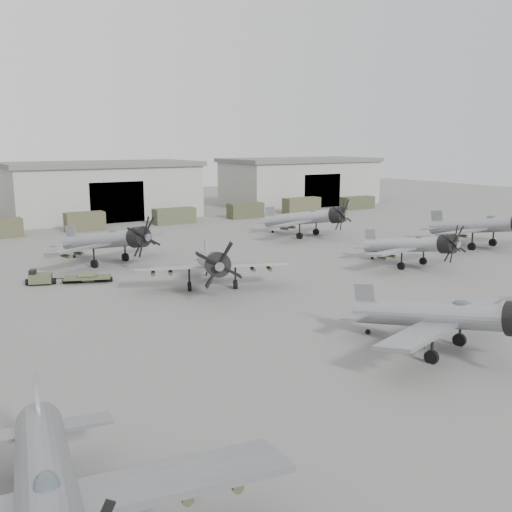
{
  "coord_description": "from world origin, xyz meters",
  "views": [
    {
      "loc": [
        -26.64,
        -26.35,
        11.74
      ],
      "look_at": [
        -2.41,
        12.71,
        2.5
      ],
      "focal_mm": 40.0,
      "sensor_mm": 36.0,
      "label": 1
    }
  ],
  "objects_px": {
    "aircraft_near_0": "(48,503)",
    "aircraft_mid_1": "(212,263)",
    "aircraft_near_1": "(451,317)",
    "aircraft_far_0": "(110,240)",
    "aircraft_far_1": "(309,218)",
    "tug_trailer": "(59,278)",
    "aircraft_mid_3": "(485,226)",
    "aircraft_mid_2": "(415,245)"
  },
  "relations": [
    {
      "from": "aircraft_near_0",
      "to": "aircraft_mid_1",
      "type": "distance_m",
      "value": 31.26
    },
    {
      "from": "aircraft_near_1",
      "to": "aircraft_far_0",
      "type": "distance_m",
      "value": 34.59
    },
    {
      "from": "aircraft_far_1",
      "to": "aircraft_near_0",
      "type": "bearing_deg",
      "value": -155.45
    },
    {
      "from": "aircraft_near_0",
      "to": "aircraft_far_1",
      "type": "bearing_deg",
      "value": 55.17
    },
    {
      "from": "aircraft_near_1",
      "to": "aircraft_far_0",
      "type": "height_order",
      "value": "aircraft_far_0"
    },
    {
      "from": "aircraft_mid_1",
      "to": "aircraft_far_1",
      "type": "distance_m",
      "value": 28.02
    },
    {
      "from": "aircraft_near_1",
      "to": "tug_trailer",
      "type": "xyz_separation_m",
      "value": [
        -14.72,
        28.23,
        -1.72
      ]
    },
    {
      "from": "aircraft_mid_3",
      "to": "aircraft_far_0",
      "type": "height_order",
      "value": "aircraft_mid_3"
    },
    {
      "from": "aircraft_mid_2",
      "to": "aircraft_far_0",
      "type": "height_order",
      "value": "aircraft_far_0"
    },
    {
      "from": "aircraft_near_0",
      "to": "aircraft_mid_2",
      "type": "relative_size",
      "value": 1.18
    },
    {
      "from": "aircraft_near_1",
      "to": "aircraft_mid_2",
      "type": "distance_m",
      "value": 23.15
    },
    {
      "from": "aircraft_mid_3",
      "to": "aircraft_far_1",
      "type": "distance_m",
      "value": 20.43
    },
    {
      "from": "aircraft_mid_1",
      "to": "aircraft_far_0",
      "type": "bearing_deg",
      "value": 126.73
    },
    {
      "from": "aircraft_near_0",
      "to": "aircraft_mid_3",
      "type": "distance_m",
      "value": 58.53
    },
    {
      "from": "aircraft_mid_1",
      "to": "aircraft_far_0",
      "type": "distance_m",
      "value": 14.48
    },
    {
      "from": "aircraft_mid_3",
      "to": "aircraft_far_0",
      "type": "distance_m",
      "value": 40.61
    },
    {
      "from": "aircraft_near_0",
      "to": "tug_trailer",
      "type": "height_order",
      "value": "aircraft_near_0"
    },
    {
      "from": "aircraft_near_1",
      "to": "aircraft_mid_3",
      "type": "relative_size",
      "value": 0.87
    },
    {
      "from": "aircraft_near_1",
      "to": "aircraft_mid_3",
      "type": "xyz_separation_m",
      "value": [
        29.75,
        19.92,
        0.33
      ]
    },
    {
      "from": "aircraft_near_1",
      "to": "tug_trailer",
      "type": "bearing_deg",
      "value": 101.39
    },
    {
      "from": "aircraft_mid_3",
      "to": "tug_trailer",
      "type": "xyz_separation_m",
      "value": [
        -44.47,
        8.3,
        -2.05
      ]
    },
    {
      "from": "aircraft_near_0",
      "to": "aircraft_near_1",
      "type": "xyz_separation_m",
      "value": [
        22.76,
        5.92,
        -0.28
      ]
    },
    {
      "from": "aircraft_near_1",
      "to": "aircraft_far_1",
      "type": "relative_size",
      "value": 0.94
    },
    {
      "from": "aircraft_mid_1",
      "to": "aircraft_mid_2",
      "type": "relative_size",
      "value": 1.04
    },
    {
      "from": "aircraft_near_1",
      "to": "aircraft_mid_1",
      "type": "distance_m",
      "value": 20.12
    },
    {
      "from": "aircraft_mid_2",
      "to": "tug_trailer",
      "type": "relative_size",
      "value": 1.78
    },
    {
      "from": "aircraft_far_0",
      "to": "aircraft_far_1",
      "type": "bearing_deg",
      "value": -17.91
    },
    {
      "from": "aircraft_near_1",
      "to": "aircraft_mid_2",
      "type": "xyz_separation_m",
      "value": [
        15.59,
        17.11,
        -0.1
      ]
    },
    {
      "from": "aircraft_far_0",
      "to": "aircraft_near_0",
      "type": "bearing_deg",
      "value": -134.09
    },
    {
      "from": "aircraft_far_0",
      "to": "tug_trailer",
      "type": "bearing_deg",
      "value": -163.76
    },
    {
      "from": "aircraft_mid_2",
      "to": "aircraft_mid_3",
      "type": "height_order",
      "value": "aircraft_mid_3"
    },
    {
      "from": "aircraft_mid_2",
      "to": "aircraft_far_1",
      "type": "height_order",
      "value": "aircraft_far_1"
    },
    {
      "from": "aircraft_near_0",
      "to": "aircraft_mid_3",
      "type": "xyz_separation_m",
      "value": [
        52.51,
        25.84,
        0.05
      ]
    },
    {
      "from": "aircraft_near_1",
      "to": "tug_trailer",
      "type": "relative_size",
      "value": 1.86
    },
    {
      "from": "aircraft_mid_1",
      "to": "aircraft_mid_2",
      "type": "bearing_deg",
      "value": 14.4
    },
    {
      "from": "aircraft_mid_2",
      "to": "aircraft_mid_3",
      "type": "relative_size",
      "value": 0.83
    },
    {
      "from": "aircraft_mid_2",
      "to": "tug_trailer",
      "type": "xyz_separation_m",
      "value": [
        -30.31,
        11.12,
        -1.62
      ]
    },
    {
      "from": "aircraft_near_0",
      "to": "aircraft_near_1",
      "type": "relative_size",
      "value": 1.13
    },
    {
      "from": "aircraft_near_1",
      "to": "aircraft_near_0",
      "type": "bearing_deg",
      "value": 178.43
    },
    {
      "from": "aircraft_near_1",
      "to": "aircraft_mid_3",
      "type": "height_order",
      "value": "aircraft_mid_3"
    },
    {
      "from": "aircraft_far_0",
      "to": "aircraft_near_1",
      "type": "bearing_deg",
      "value": -99.98
    },
    {
      "from": "aircraft_near_1",
      "to": "aircraft_far_1",
      "type": "bearing_deg",
      "value": 47.91
    }
  ]
}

